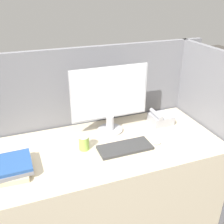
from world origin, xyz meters
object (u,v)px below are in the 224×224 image
(coffee_cup, at_px, (84,142))
(book_stack, at_px, (13,166))
(monitor, at_px, (110,99))
(keyboard, at_px, (125,148))
(mouse, at_px, (157,143))
(desk_telephone, at_px, (160,118))

(coffee_cup, height_order, book_stack, coffee_cup)
(monitor, relative_size, keyboard, 1.57)
(coffee_cup, bearing_deg, keyboard, -19.66)
(monitor, height_order, keyboard, monitor)
(coffee_cup, bearing_deg, mouse, -13.76)
(keyboard, bearing_deg, monitor, 92.59)
(keyboard, distance_m, mouse, 0.25)
(monitor, distance_m, keyboard, 0.39)
(mouse, relative_size, coffee_cup, 0.54)
(coffee_cup, bearing_deg, monitor, 34.42)
(book_stack, height_order, desk_telephone, desk_telephone)
(mouse, relative_size, desk_telephone, 0.34)
(monitor, distance_m, coffee_cup, 0.39)
(monitor, distance_m, mouse, 0.49)
(mouse, bearing_deg, coffee_cup, 166.24)
(keyboard, bearing_deg, coffee_cup, 160.34)
(coffee_cup, distance_m, book_stack, 0.50)
(monitor, height_order, mouse, monitor)
(coffee_cup, bearing_deg, desk_telephone, 12.57)
(keyboard, height_order, book_stack, book_stack)
(mouse, xyz_separation_m, coffee_cup, (-0.53, 0.13, 0.04))
(book_stack, bearing_deg, mouse, -2.25)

